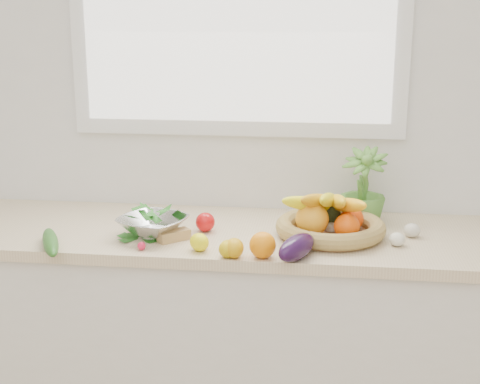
# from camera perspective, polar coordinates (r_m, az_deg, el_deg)

# --- Properties ---
(back_wall) EXTENTS (4.50, 0.02, 2.70)m
(back_wall) POSITION_cam_1_polar(r_m,az_deg,el_deg) (2.64, -0.22, 8.13)
(back_wall) COLOR white
(back_wall) RESTS_ON ground
(counter_cabinet) EXTENTS (2.20, 0.58, 0.86)m
(counter_cabinet) POSITION_cam_1_polar(r_m,az_deg,el_deg) (2.63, -1.05, -13.03)
(counter_cabinet) COLOR silver
(counter_cabinet) RESTS_ON ground
(countertop) EXTENTS (2.24, 0.62, 0.04)m
(countertop) POSITION_cam_1_polar(r_m,az_deg,el_deg) (2.45, -1.10, -3.69)
(countertop) COLOR beige
(countertop) RESTS_ON counter_cabinet
(orange_loose) EXTENTS (0.11, 0.11, 0.09)m
(orange_loose) POSITION_cam_1_polar(r_m,az_deg,el_deg) (2.16, 1.94, -4.55)
(orange_loose) COLOR orange
(orange_loose) RESTS_ON countertop
(lemon_a) EXTENTS (0.07, 0.09, 0.06)m
(lemon_a) POSITION_cam_1_polar(r_m,az_deg,el_deg) (2.16, -0.51, -4.80)
(lemon_a) COLOR #DA9B0B
(lemon_a) RESTS_ON countertop
(lemon_b) EXTENTS (0.07, 0.08, 0.06)m
(lemon_b) POSITION_cam_1_polar(r_m,az_deg,el_deg) (2.17, -1.05, -4.86)
(lemon_b) COLOR gold
(lemon_b) RESTS_ON countertop
(lemon_c) EXTENTS (0.09, 0.10, 0.06)m
(lemon_c) POSITION_cam_1_polar(r_m,az_deg,el_deg) (2.23, -3.49, -4.30)
(lemon_c) COLOR #F6EA0D
(lemon_c) RESTS_ON countertop
(apple) EXTENTS (0.09, 0.09, 0.07)m
(apple) POSITION_cam_1_polar(r_m,az_deg,el_deg) (2.42, -2.98, -2.58)
(apple) COLOR red
(apple) RESTS_ON countertop
(ginger) EXTENTS (0.12, 0.11, 0.04)m
(ginger) POSITION_cam_1_polar(r_m,az_deg,el_deg) (2.34, -5.67, -3.72)
(ginger) COLOR tan
(ginger) RESTS_ON countertop
(garlic_a) EXTENTS (0.06, 0.06, 0.05)m
(garlic_a) POSITION_cam_1_polar(r_m,az_deg,el_deg) (2.44, 14.47, -3.18)
(garlic_a) COLOR silver
(garlic_a) RESTS_ON countertop
(garlic_b) EXTENTS (0.06, 0.06, 0.04)m
(garlic_b) POSITION_cam_1_polar(r_m,az_deg,el_deg) (2.41, 7.79, -3.08)
(garlic_b) COLOR beige
(garlic_b) RESTS_ON countertop
(garlic_c) EXTENTS (0.06, 0.06, 0.05)m
(garlic_c) POSITION_cam_1_polar(r_m,az_deg,el_deg) (2.33, 13.26, -3.96)
(garlic_c) COLOR silver
(garlic_c) RESTS_ON countertop
(eggplant) EXTENTS (0.16, 0.21, 0.08)m
(eggplant) POSITION_cam_1_polar(r_m,az_deg,el_deg) (2.15, 4.87, -4.71)
(eggplant) COLOR #240D31
(eggplant) RESTS_ON countertop
(cucumber) EXTENTS (0.17, 0.27, 0.05)m
(cucumber) POSITION_cam_1_polar(r_m,az_deg,el_deg) (2.33, -15.87, -4.13)
(cucumber) COLOR #20591A
(cucumber) RESTS_ON countertop
(radish) EXTENTS (0.03, 0.03, 0.03)m
(radish) POSITION_cam_1_polar(r_m,az_deg,el_deg) (2.26, -8.40, -4.58)
(radish) COLOR red
(radish) RESTS_ON countertop
(potted_herb) EXTENTS (0.20, 0.20, 0.30)m
(potted_herb) POSITION_cam_1_polar(r_m,az_deg,el_deg) (2.54, 10.47, 0.31)
(potted_herb) COLOR #518A32
(potted_herb) RESTS_ON countertop
(fruit_basket) EXTENTS (0.45, 0.45, 0.19)m
(fruit_basket) POSITION_cam_1_polar(r_m,az_deg,el_deg) (2.38, 7.66, -2.51)
(fruit_basket) COLOR #B0734E
(fruit_basket) RESTS_ON countertop
(colander_with_spinach) EXTENTS (0.30, 0.30, 0.12)m
(colander_with_spinach) POSITION_cam_1_polar(r_m,az_deg,el_deg) (2.37, -7.45, -2.41)
(colander_with_spinach) COLOR silver
(colander_with_spinach) RESTS_ON countertop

